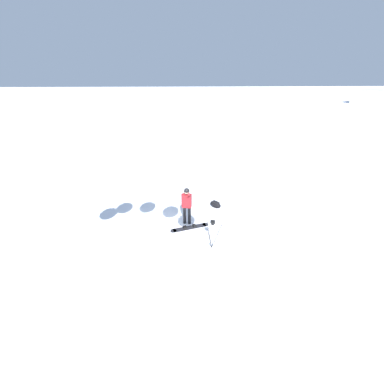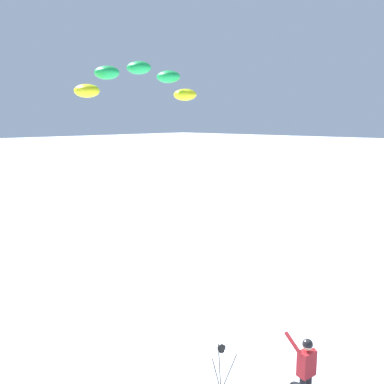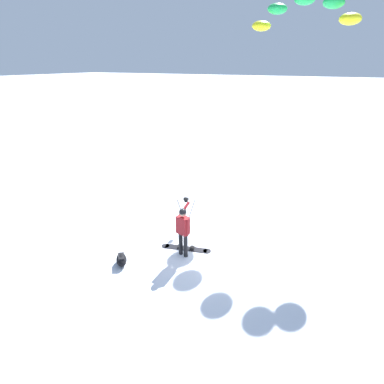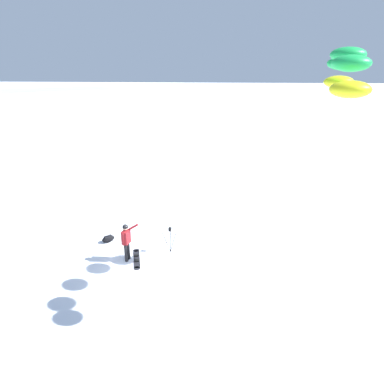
{
  "view_description": "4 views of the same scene",
  "coord_description": "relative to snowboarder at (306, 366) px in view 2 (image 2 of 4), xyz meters",
  "views": [
    {
      "loc": [
        8.7,
        0.05,
        6.07
      ],
      "look_at": [
        1.42,
        0.57,
        2.54
      ],
      "focal_mm": 22.58,
      "sensor_mm": 36.0,
      "label": 1
    },
    {
      "loc": [
        -4.52,
        8.55,
        6.65
      ],
      "look_at": [
        3.52,
        -0.06,
        4.58
      ],
      "focal_mm": 38.51,
      "sensor_mm": 36.0,
      "label": 2
    },
    {
      "loc": [
        -8.22,
        -3.85,
        6.05
      ],
      "look_at": [
        0.66,
        0.8,
        1.8
      ],
      "focal_mm": 28.73,
      "sensor_mm": 36.0,
      "label": 3
    },
    {
      "loc": [
        3.37,
        -12.26,
        8.21
      ],
      "look_at": [
        2.31,
        0.3,
        3.41
      ],
      "focal_mm": 31.68,
      "sensor_mm": 36.0,
      "label": 4
    }
  ],
  "objects": [
    {
      "name": "snowboarder",
      "position": [
        0.0,
        0.0,
        0.0
      ],
      "size": [
        0.74,
        0.46,
        1.78
      ],
      "color": "black",
      "rests_on": "ground_plane"
    },
    {
      "name": "camera_tripod",
      "position": [
        1.79,
        0.87,
        -0.19
      ],
      "size": [
        0.65,
        0.63,
        1.24
      ],
      "color": "#262628",
      "rests_on": "ground_plane"
    },
    {
      "name": "traction_kite",
      "position": [
        7.64,
        -1.61,
        6.93
      ],
      "size": [
        2.06,
        4.77,
        1.3
      ],
      "color": "yellow"
    }
  ]
}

